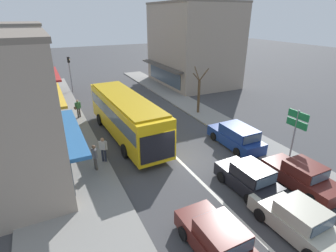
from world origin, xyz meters
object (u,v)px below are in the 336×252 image
object	(u,v)px
sedan_adjacent_lane_lead	(219,242)
pedestrian_browsing_midblock	(103,148)
hatchback_behind_bus_mid	(248,178)
directional_road_sign	(296,124)
parked_sedan_kerb_front	(302,176)
pedestrian_with_handbag_near	(95,156)
street_tree_right	(199,93)
pedestrian_far_walker	(78,107)
traffic_light_downstreet	(70,68)
sedan_adjacent_lane_trail	(299,221)
city_bus	(126,114)
parked_wagon_kerb_second	(236,137)

from	to	relation	value
sedan_adjacent_lane_lead	pedestrian_browsing_midblock	distance (m)	9.23
hatchback_behind_bus_mid	directional_road_sign	xyz separation A→B (m)	(4.24, 0.92, 1.99)
parked_sedan_kerb_front	pedestrian_with_handbag_near	bearing A→B (deg)	146.51
street_tree_right	pedestrian_with_handbag_near	size ratio (longest dim) A/B	2.66
hatchback_behind_bus_mid	pedestrian_far_walker	xyz separation A→B (m)	(-6.55, 14.87, 0.36)
parked_sedan_kerb_front	pedestrian_far_walker	distance (m)	18.49
hatchback_behind_bus_mid	sedan_adjacent_lane_lead	size ratio (longest dim) A/B	0.88
traffic_light_downstreet	directional_road_sign	distance (m)	25.71
traffic_light_downstreet	sedan_adjacent_lane_lead	bearing A→B (deg)	-85.94
sedan_adjacent_lane_trail	street_tree_right	world-z (taller)	street_tree_right
directional_road_sign	city_bus	bearing A→B (deg)	134.01
hatchback_behind_bus_mid	parked_sedan_kerb_front	bearing A→B (deg)	-21.38
parked_sedan_kerb_front	street_tree_right	xyz separation A→B (m)	(1.15, 12.39, 1.38)
traffic_light_downstreet	street_tree_right	xyz separation A→B (m)	(9.79, -13.27, -0.81)
parked_sedan_kerb_front	pedestrian_far_walker	xyz separation A→B (m)	(-9.34, 15.96, 0.40)
city_bus	traffic_light_downstreet	xyz separation A→B (m)	(-2.05, 15.34, 0.97)
sedan_adjacent_lane_lead	pedestrian_far_walker	distance (m)	17.84
hatchback_behind_bus_mid	street_tree_right	bearing A→B (deg)	70.78
parked_sedan_kerb_front	pedestrian_browsing_midblock	distance (m)	11.63
directional_road_sign	sedan_adjacent_lane_lead	bearing A→B (deg)	-155.65
sedan_adjacent_lane_trail	pedestrian_far_walker	world-z (taller)	pedestrian_far_walker
sedan_adjacent_lane_trail	sedan_adjacent_lane_lead	distance (m)	3.74
parked_sedan_kerb_front	street_tree_right	world-z (taller)	street_tree_right
sedan_adjacent_lane_trail	parked_sedan_kerb_front	bearing A→B (deg)	36.98
sedan_adjacent_lane_lead	street_tree_right	world-z (taller)	street_tree_right
directional_road_sign	pedestrian_browsing_midblock	size ratio (longest dim) A/B	2.21
street_tree_right	pedestrian_browsing_midblock	size ratio (longest dim) A/B	2.66
parked_wagon_kerb_second	pedestrian_with_handbag_near	size ratio (longest dim) A/B	2.77
pedestrian_far_walker	street_tree_right	bearing A→B (deg)	-18.80
traffic_light_downstreet	pedestrian_far_walker	bearing A→B (deg)	-94.15
parked_sedan_kerb_front	parked_wagon_kerb_second	distance (m)	5.41
city_bus	traffic_light_downstreet	bearing A→B (deg)	97.62
hatchback_behind_bus_mid	parked_sedan_kerb_front	xyz separation A→B (m)	(2.79, -1.09, -0.05)
hatchback_behind_bus_mid	sedan_adjacent_lane_trail	distance (m)	3.35
parked_wagon_kerb_second	pedestrian_browsing_midblock	distance (m)	9.24
pedestrian_far_walker	pedestrian_browsing_midblock	bearing A→B (deg)	-88.46
sedan_adjacent_lane_lead	pedestrian_far_walker	size ratio (longest dim) A/B	2.60
city_bus	traffic_light_downstreet	world-z (taller)	traffic_light_downstreet
sedan_adjacent_lane_trail	traffic_light_downstreet	bearing A→B (deg)	101.42
sedan_adjacent_lane_lead	pedestrian_with_handbag_near	bearing A→B (deg)	110.77
city_bus	street_tree_right	bearing A→B (deg)	14.98
parked_wagon_kerb_second	traffic_light_downstreet	size ratio (longest dim) A/B	1.07
sedan_adjacent_lane_lead	pedestrian_with_handbag_near	size ratio (longest dim) A/B	2.60
pedestrian_with_handbag_near	pedestrian_far_walker	world-z (taller)	same
sedan_adjacent_lane_lead	parked_sedan_kerb_front	distance (m)	6.90
city_bus	sedan_adjacent_lane_trail	xyz separation A→B (m)	(3.59, -12.57, -1.22)
pedestrian_browsing_midblock	sedan_adjacent_lane_lead	bearing A→B (deg)	-74.86
parked_sedan_kerb_front	pedestrian_with_handbag_near	xyz separation A→B (m)	(-9.79, 6.48, 0.40)
hatchback_behind_bus_mid	parked_sedan_kerb_front	world-z (taller)	hatchback_behind_bus_mid
city_bus	sedan_adjacent_lane_trail	world-z (taller)	city_bus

